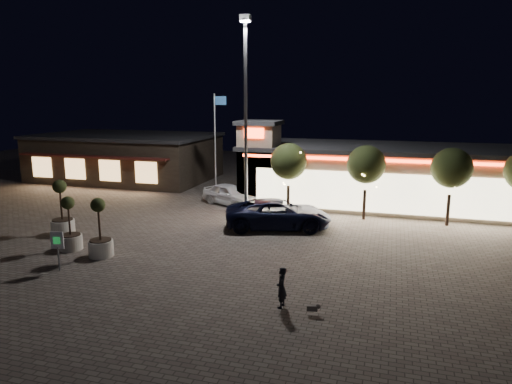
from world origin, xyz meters
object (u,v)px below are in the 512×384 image
(pickup_truck, at_px, (278,214))
(valet_sign, at_px, (57,244))
(pedestrian, at_px, (281,288))
(planter_mid, at_px, (70,233))
(planter_left, at_px, (62,218))
(white_sedan, at_px, (230,194))

(pickup_truck, relative_size, valet_sign, 3.44)
(pickup_truck, distance_m, pedestrian, 10.60)
(pickup_truck, height_order, planter_mid, planter_mid)
(pedestrian, distance_m, planter_left, 15.12)
(pedestrian, height_order, planter_mid, planter_mid)
(pedestrian, distance_m, valet_sign, 10.55)
(white_sedan, bearing_deg, pedestrian, -126.91)
(planter_left, bearing_deg, valet_sign, -52.36)
(pedestrian, bearing_deg, pickup_truck, -162.58)
(pickup_truck, xyz_separation_m, planter_mid, (-9.30, -6.91, -0.01))
(valet_sign, bearing_deg, planter_left, 127.64)
(pedestrian, relative_size, valet_sign, 0.86)
(valet_sign, bearing_deg, white_sedan, 78.30)
(pickup_truck, distance_m, planter_mid, 11.59)
(pickup_truck, relative_size, white_sedan, 1.37)
(pickup_truck, bearing_deg, pedestrian, 178.17)
(pickup_truck, bearing_deg, white_sedan, 28.30)
(planter_left, bearing_deg, planter_mid, -43.34)
(planter_left, distance_m, valet_sign, 5.92)
(valet_sign, bearing_deg, planter_mid, 118.83)
(planter_mid, bearing_deg, white_sedan, 69.33)
(planter_left, height_order, planter_mid, planter_left)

